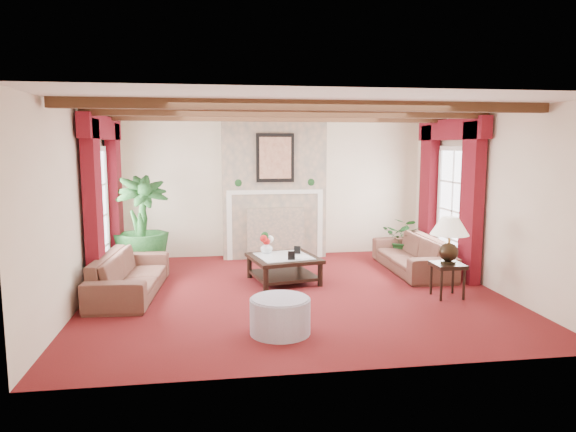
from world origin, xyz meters
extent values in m
plane|color=#4B0D11|center=(0.00, 0.00, 0.00)|extent=(6.00, 6.00, 0.00)
plane|color=white|center=(0.00, 0.00, 2.70)|extent=(6.00, 6.00, 0.00)
cube|color=beige|center=(0.00, 2.75, 1.35)|extent=(6.00, 0.02, 2.70)
cube|color=beige|center=(-3.00, 0.00, 1.35)|extent=(0.02, 5.50, 2.70)
cube|color=beige|center=(3.00, 0.00, 1.35)|extent=(0.02, 5.50, 2.70)
imported|color=#3E1021|center=(-2.41, 0.26, 0.41)|extent=(2.17, 0.91, 0.82)
imported|color=#3E1021|center=(2.25, 1.02, 0.41)|extent=(2.09, 0.66, 0.81)
imported|color=black|center=(-2.42, 1.68, 0.47)|extent=(1.98, 2.25, 0.93)
imported|color=black|center=(2.42, 1.89, 0.32)|extent=(1.56, 1.56, 0.64)
cylinder|color=#8F8DA0|center=(-0.43, -1.64, 0.21)|extent=(0.71, 0.71, 0.41)
imported|color=silver|center=(-0.32, 0.89, 0.52)|extent=(0.21, 0.21, 0.20)
imported|color=black|center=(0.13, 0.43, 0.55)|extent=(0.22, 0.19, 0.27)
camera|label=1|loc=(-1.18, -7.35, 2.17)|focal=32.00mm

